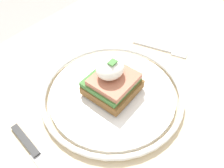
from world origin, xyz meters
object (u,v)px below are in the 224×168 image
object	(u,v)px
fork	(162,49)
knife	(38,157)
plate	(112,93)
sandwich	(112,81)

from	to	relation	value
fork	knife	distance (m)	0.37
plate	sandwich	size ratio (longest dim) A/B	3.09
fork	knife	world-z (taller)	knife
plate	knife	world-z (taller)	plate
plate	sandwich	world-z (taller)	sandwich
knife	fork	bearing A→B (deg)	176.48
sandwich	fork	bearing A→B (deg)	177.20
plate	sandwich	xyz separation A→B (m)	(-0.00, -0.00, 0.03)
sandwich	knife	bearing A→B (deg)	-4.30
plate	fork	distance (m)	0.19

